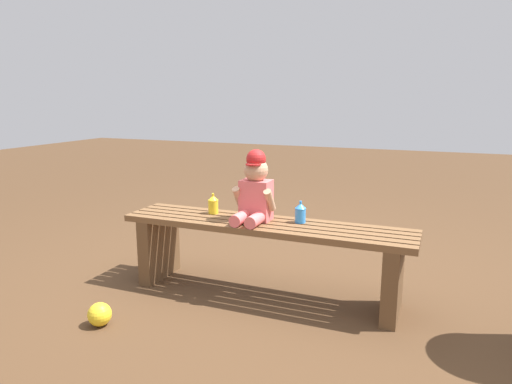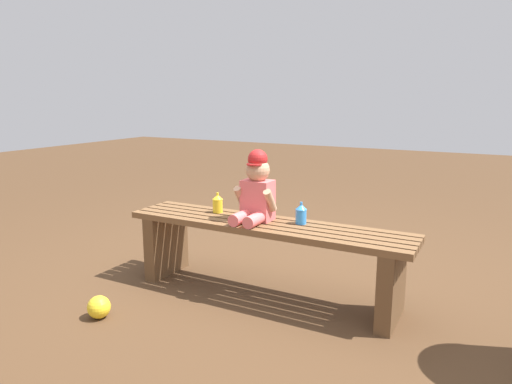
# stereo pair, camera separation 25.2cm
# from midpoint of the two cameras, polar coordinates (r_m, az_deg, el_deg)

# --- Properties ---
(ground_plane) EXTENTS (16.00, 16.00, 0.00)m
(ground_plane) POSITION_cam_midpoint_polar(r_m,az_deg,el_deg) (2.74, -1.65, -12.51)
(ground_plane) COLOR #4C331E
(park_bench) EXTENTS (1.66, 0.34, 0.43)m
(park_bench) POSITION_cam_midpoint_polar(r_m,az_deg,el_deg) (2.64, -1.68, -6.70)
(park_bench) COLOR brown
(park_bench) RESTS_ON ground_plane
(child_figure) EXTENTS (0.23, 0.27, 0.40)m
(child_figure) POSITION_cam_midpoint_polar(r_m,az_deg,el_deg) (2.59, -2.93, 0.22)
(child_figure) COLOR #E56666
(child_figure) RESTS_ON park_bench
(sippy_cup_left) EXTENTS (0.06, 0.06, 0.12)m
(sippy_cup_left) POSITION_cam_midpoint_polar(r_m,az_deg,el_deg) (2.80, -7.89, -1.51)
(sippy_cup_left) COLOR yellow
(sippy_cup_left) RESTS_ON park_bench
(sippy_cup_right) EXTENTS (0.06, 0.06, 0.12)m
(sippy_cup_right) POSITION_cam_midpoint_polar(r_m,az_deg,el_deg) (2.57, 2.71, -2.57)
(sippy_cup_right) COLOR #338CE5
(sippy_cup_right) RESTS_ON park_bench
(toy_ball) EXTENTS (0.12, 0.12, 0.12)m
(toy_ball) POSITION_cam_midpoint_polar(r_m,az_deg,el_deg) (2.54, -21.54, -13.92)
(toy_ball) COLOR yellow
(toy_ball) RESTS_ON ground_plane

